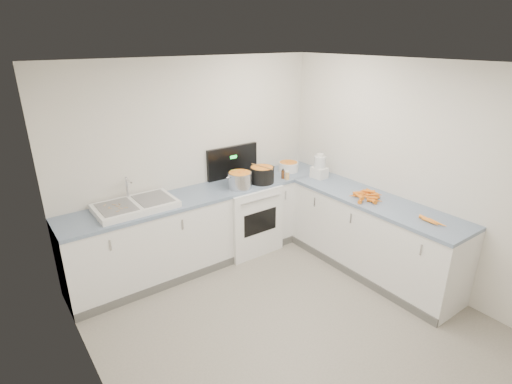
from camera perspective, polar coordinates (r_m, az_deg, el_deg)
floor at (r=4.20m, az=5.86°, el=-19.02°), size 3.50×4.00×0.00m
ceiling at (r=3.20m, az=7.61°, el=17.42°), size 3.50×4.00×0.00m
wall_back at (r=5.07m, az=-8.79°, el=4.39°), size 3.50×0.00×2.50m
wall_left at (r=2.78m, az=-21.76°, el=-12.04°), size 0.00×4.00×2.50m
wall_right at (r=4.81m, az=22.26°, el=2.06°), size 0.00×4.00×2.50m
counter_back at (r=5.10m, az=-6.73°, el=-4.79°), size 3.50×0.62×0.94m
counter_right at (r=5.02m, az=16.29°, el=-6.04°), size 0.62×2.20×0.94m
stove at (r=5.35m, az=-1.53°, el=-3.31°), size 0.76×0.65×1.36m
sink at (r=4.57m, az=-16.84°, el=-1.85°), size 0.86×0.52×0.31m
steel_pot at (r=4.96m, az=-2.31°, el=1.59°), size 0.39×0.39×0.22m
black_pot at (r=5.15m, az=0.86°, el=2.36°), size 0.34×0.34×0.22m
wooden_spoon at (r=5.11m, az=0.86°, el=3.66°), size 0.08×0.35×0.02m
mixing_bowl at (r=5.61m, az=4.65°, el=3.64°), size 0.32×0.32×0.13m
extract_bottle at (r=5.31m, az=3.86°, el=2.50°), size 0.04×0.04×0.11m
spice_jar at (r=5.28m, az=4.47°, el=2.33°), size 0.06×0.06×0.10m
food_processor at (r=5.37m, az=9.06°, el=3.47°), size 0.17×0.21×0.33m
carrot_pile at (r=4.82m, az=15.62°, el=-0.54°), size 0.37×0.39×0.09m
peeled_carrots at (r=4.43m, az=23.82°, el=-3.82°), size 0.09×0.30×0.04m
peelings at (r=4.50m, az=-19.51°, el=-2.04°), size 0.21×0.27×0.01m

